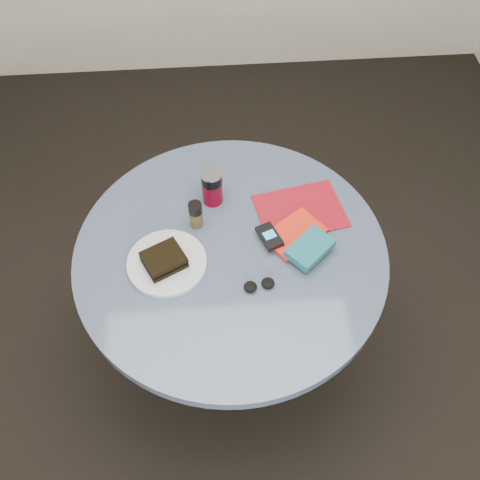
{
  "coord_description": "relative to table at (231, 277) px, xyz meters",
  "views": [
    {
      "loc": [
        -0.04,
        -0.98,
        2.14
      ],
      "look_at": [
        0.03,
        0.0,
        0.8
      ],
      "focal_mm": 40.0,
      "sensor_mm": 36.0,
      "label": 1
    }
  ],
  "objects": [
    {
      "name": "sandwich",
      "position": [
        -0.21,
        -0.05,
        0.2
      ],
      "size": [
        0.15,
        0.14,
        0.04
      ],
      "color": "black",
      "rests_on": "plate"
    },
    {
      "name": "table",
      "position": [
        0.0,
        0.0,
        0.0
      ],
      "size": [
        1.0,
        1.0,
        0.75
      ],
      "color": "black",
      "rests_on": "ground"
    },
    {
      "name": "red_book",
      "position": [
        0.21,
        0.04,
        0.18
      ],
      "size": [
        0.22,
        0.21,
        0.02
      ],
      "primitive_type": "cube",
      "rotation": [
        0.0,
        0.0,
        0.63
      ],
      "color": "red",
      "rests_on": "magazine"
    },
    {
      "name": "soda_can",
      "position": [
        -0.05,
        0.21,
        0.23
      ],
      "size": [
        0.09,
        0.09,
        0.13
      ],
      "color": "maroon",
      "rests_on": "table"
    },
    {
      "name": "pepper_grinder",
      "position": [
        -0.1,
        0.11,
        0.22
      ],
      "size": [
        0.06,
        0.06,
        0.1
      ],
      "color": "#4E3B21",
      "rests_on": "table"
    },
    {
      "name": "headphones",
      "position": [
        0.08,
        -0.14,
        0.17
      ],
      "size": [
        0.1,
        0.06,
        0.02
      ],
      "color": "black",
      "rests_on": "table"
    },
    {
      "name": "mp3_player",
      "position": [
        0.13,
        0.02,
        0.19
      ],
      "size": [
        0.09,
        0.11,
        0.02
      ],
      "color": "black",
      "rests_on": "red_book"
    },
    {
      "name": "magazine",
      "position": [
        0.24,
        0.14,
        0.17
      ],
      "size": [
        0.32,
        0.26,
        0.01
      ],
      "primitive_type": "cube",
      "rotation": [
        0.0,
        0.0,
        0.19
      ],
      "color": "maroon",
      "rests_on": "table"
    },
    {
      "name": "plate",
      "position": [
        -0.2,
        -0.04,
        0.17
      ],
      "size": [
        0.33,
        0.33,
        0.02
      ],
      "primitive_type": "cylinder",
      "rotation": [
        0.0,
        0.0,
        -0.42
      ],
      "color": "silver",
      "rests_on": "table"
    },
    {
      "name": "ground",
      "position": [
        0.0,
        0.0,
        -0.59
      ],
      "size": [
        4.0,
        4.0,
        0.0
      ],
      "primitive_type": "plane",
      "color": "black",
      "rests_on": "ground"
    },
    {
      "name": "novel",
      "position": [
        0.25,
        -0.04,
        0.2
      ],
      "size": [
        0.17,
        0.17,
        0.03
      ],
      "primitive_type": "cube",
      "rotation": [
        0.0,
        0.0,
        0.73
      ],
      "color": "#165968",
      "rests_on": "red_book"
    }
  ]
}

